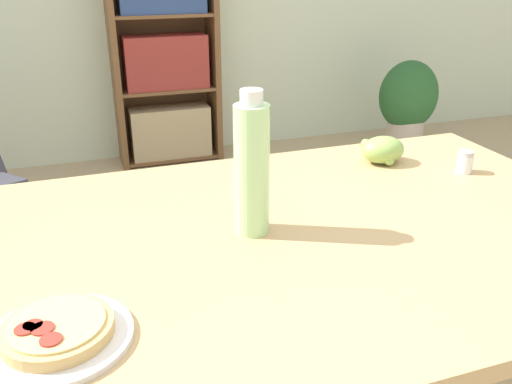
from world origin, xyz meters
TOP-DOWN VIEW (x-y plane):
  - dining_table at (-0.01, -0.07)m, footprint 1.39×0.94m
  - pizza_on_plate at (-0.55, -0.28)m, footprint 0.22×0.22m
  - grape_bunch at (0.32, 0.23)m, footprint 0.12×0.10m
  - drink_bottle at (-0.16, -0.04)m, footprint 0.07×0.07m
  - salt_shaker at (0.48, 0.09)m, footprint 0.04×0.04m
  - bookshelf at (0.10, 2.46)m, footprint 0.66×0.27m
  - potted_plant_floor at (1.66, 2.07)m, footprint 0.41×0.35m

SIDE VIEW (x-z plane):
  - potted_plant_floor at x=1.66m, z-range 0.03..0.67m
  - dining_table at x=-0.01m, z-range 0.28..1.01m
  - bookshelf at x=0.10m, z-range -0.04..1.37m
  - pizza_on_plate at x=-0.55m, z-range 0.72..0.76m
  - salt_shaker at x=0.48m, z-range 0.73..0.79m
  - grape_bunch at x=0.32m, z-range 0.73..0.80m
  - drink_bottle at x=-0.16m, z-range 0.72..1.02m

